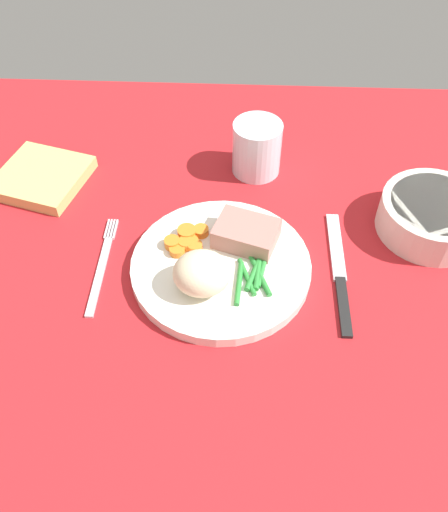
% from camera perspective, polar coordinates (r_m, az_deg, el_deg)
% --- Properties ---
extents(dining_table, '(1.20, 0.90, 0.02)m').
position_cam_1_polar(dining_table, '(0.71, 1.95, -2.16)').
color(dining_table, red).
rests_on(dining_table, ground).
extents(dinner_plate, '(0.23, 0.23, 0.02)m').
position_cam_1_polar(dinner_plate, '(0.69, -0.00, -0.98)').
color(dinner_plate, white).
rests_on(dinner_plate, dining_table).
extents(meat_portion, '(0.09, 0.08, 0.03)m').
position_cam_1_polar(meat_portion, '(0.70, 2.70, 2.39)').
color(meat_portion, '#B2756B').
rests_on(meat_portion, dinner_plate).
extents(mashed_potatoes, '(0.07, 0.06, 0.05)m').
position_cam_1_polar(mashed_potatoes, '(0.64, -2.03, -1.86)').
color(mashed_potatoes, beige).
rests_on(mashed_potatoes, dinner_plate).
extents(carrot_slices, '(0.06, 0.06, 0.01)m').
position_cam_1_polar(carrot_slices, '(0.71, -3.70, 1.67)').
color(carrot_slices, orange).
rests_on(carrot_slices, dinner_plate).
extents(green_beans, '(0.05, 0.10, 0.01)m').
position_cam_1_polar(green_beans, '(0.67, 3.51, -1.82)').
color(green_beans, '#2D8C38').
rests_on(green_beans, dinner_plate).
extents(fork, '(0.01, 0.17, 0.00)m').
position_cam_1_polar(fork, '(0.72, -12.56, -0.99)').
color(fork, silver).
rests_on(fork, dining_table).
extents(knife, '(0.02, 0.21, 0.01)m').
position_cam_1_polar(knife, '(0.71, 12.50, -1.87)').
color(knife, black).
rests_on(knife, dining_table).
extents(water_glass, '(0.07, 0.07, 0.08)m').
position_cam_1_polar(water_glass, '(0.82, 3.77, 11.09)').
color(water_glass, silver).
rests_on(water_glass, dining_table).
extents(salad_bowl, '(0.14, 0.14, 0.05)m').
position_cam_1_polar(salad_bowl, '(0.78, 21.62, 4.12)').
color(salad_bowl, silver).
rests_on(salad_bowl, dining_table).
extents(napkin, '(0.15, 0.15, 0.02)m').
position_cam_1_polar(napkin, '(0.86, -18.58, 7.95)').
color(napkin, '#DBBC6B').
rests_on(napkin, dining_table).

